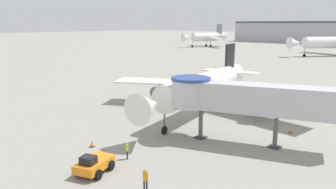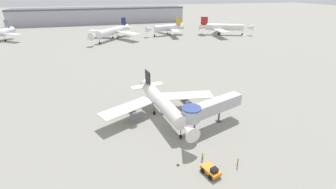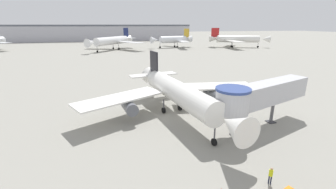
{
  "view_description": "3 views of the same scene",
  "coord_description": "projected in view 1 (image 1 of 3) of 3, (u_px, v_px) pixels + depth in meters",
  "views": [
    {
      "loc": [
        25.43,
        -35.11,
        11.88
      ],
      "look_at": [
        -2.41,
        -2.73,
        2.58
      ],
      "focal_mm": 35.0,
      "sensor_mm": 36.0,
      "label": 1
    },
    {
      "loc": [
        -9.67,
        -46.52,
        28.9
      ],
      "look_at": [
        3.23,
        2.29,
        4.88
      ],
      "focal_mm": 24.0,
      "sensor_mm": 36.0,
      "label": 2
    },
    {
      "loc": [
        -7.9,
        -30.63,
        13.47
      ],
      "look_at": [
        0.24,
        1.94,
        2.96
      ],
      "focal_mm": 24.0,
      "sensor_mm": 36.0,
      "label": 3
    }
  ],
  "objects": [
    {
      "name": "main_airplane",
      "position": [
        204.0,
        86.0,
        43.49
      ],
      "size": [
        29.7,
        27.27,
        8.8
      ],
      "rotation": [
        0.0,
        0.0,
        0.17
      ],
      "color": "white",
      "rests_on": "ground_plane"
    },
    {
      "name": "ground_crew_marshaller",
      "position": [
        145.0,
        179.0,
        23.28
      ],
      "size": [
        0.38,
        0.4,
        1.84
      ],
      "rotation": [
        0.0,
        0.0,
        4.03
      ],
      "color": "#1E2338",
      "rests_on": "ground_plane"
    },
    {
      "name": "ground_crew_wing_walker",
      "position": [
        127.0,
        149.0,
        29.08
      ],
      "size": [
        0.35,
        0.36,
        1.66
      ],
      "rotation": [
        0.0,
        0.0,
        2.3
      ],
      "color": "#1E2338",
      "rests_on": "ground_plane"
    },
    {
      "name": "jet_bridge",
      "position": [
        239.0,
        97.0,
        32.33
      ],
      "size": [
        16.12,
        8.01,
        6.44
      ],
      "rotation": [
        0.0,
        0.0,
        0.33
      ],
      "color": "#B7B7BC",
      "rests_on": "ground_plane"
    },
    {
      "name": "pushback_tug_orange",
      "position": [
        94.0,
        164.0,
        26.39
      ],
      "size": [
        2.96,
        3.83,
        1.71
      ],
      "rotation": [
        0.0,
        0.0,
        0.33
      ],
      "color": "orange",
      "rests_on": "ground_plane"
    },
    {
      "name": "traffic_cone_near_nose",
      "position": [
        92.0,
        143.0,
        32.09
      ],
      "size": [
        0.46,
        0.46,
        0.75
      ],
      "color": "black",
      "rests_on": "ground_plane"
    },
    {
      "name": "ground_plane",
      "position": [
        194.0,
        112.0,
        44.75
      ],
      "size": [
        800.0,
        800.0,
        0.0
      ],
      "primitive_type": "plane",
      "color": "gray"
    },
    {
      "name": "background_jet_gray_tail",
      "position": [
        206.0,
        37.0,
        169.11
      ],
      "size": [
        25.83,
        26.25,
        11.53
      ],
      "rotation": [
        0.0,
        0.0,
        -0.33
      ],
      "color": "silver",
      "rests_on": "ground_plane"
    },
    {
      "name": "traffic_cone_starboard_wing",
      "position": [
        290.0,
        131.0,
        36.17
      ],
      "size": [
        0.35,
        0.35,
        0.59
      ],
      "color": "black",
      "rests_on": "ground_plane"
    }
  ]
}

